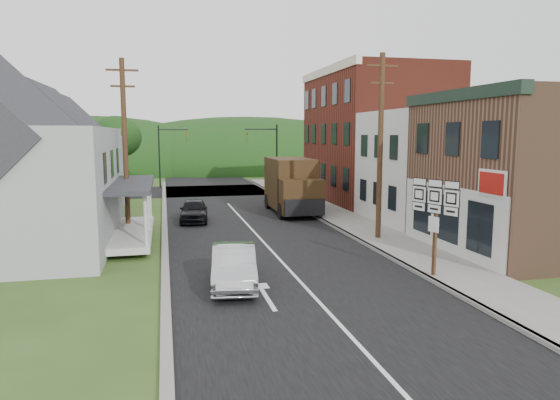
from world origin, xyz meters
TOP-DOWN VIEW (x-y plane):
  - ground at (0.00, 0.00)m, footprint 120.00×120.00m
  - road at (0.00, 10.00)m, footprint 9.00×90.00m
  - cross_road at (0.00, 27.00)m, footprint 60.00×9.00m
  - sidewalk_right at (5.90, 8.00)m, footprint 2.80×55.00m
  - curb_right at (4.55, 8.00)m, footprint 0.20×55.00m
  - curb_left at (-4.65, 8.00)m, footprint 0.30×55.00m
  - storefront_tan at (11.30, 0.00)m, footprint 8.00×8.00m
  - storefront_white at (11.30, 7.50)m, footprint 8.00×7.00m
  - storefront_red at (11.30, 17.00)m, footprint 8.00×12.00m
  - house_blue at (-11.00, 17.00)m, footprint 7.14×8.16m
  - house_cream at (-11.50, 26.00)m, footprint 7.14×8.16m
  - utility_pole_right at (5.60, 3.50)m, footprint 1.60×0.26m
  - utility_pole_left at (-6.50, 8.00)m, footprint 1.60×0.26m
  - traffic_signal_right at (4.30, 23.50)m, footprint 2.87×0.20m
  - traffic_signal_left at (-4.30, 30.50)m, footprint 2.87×0.20m
  - tree_left_d at (-9.00, 32.00)m, footprint 4.80×4.80m
  - forested_ridge at (0.00, 55.00)m, footprint 90.00×30.00m
  - silver_sedan at (-2.34, -2.30)m, footprint 1.97×4.34m
  - dark_sedan at (-2.93, 10.81)m, footprint 1.91×4.08m
  - delivery_van at (3.58, 12.66)m, footprint 2.77×6.47m
  - route_sign_cluster at (4.75, -3.13)m, footprint 0.75×1.93m
  - warning_sign at (6.14, -0.71)m, footprint 0.16×0.74m

SIDE VIEW (x-z plane):
  - ground at x=0.00m, z-range 0.00..0.00m
  - road at x=0.00m, z-range -0.01..0.01m
  - cross_road at x=0.00m, z-range -0.01..0.01m
  - forested_ridge at x=0.00m, z-range -8.00..8.00m
  - curb_left at x=-4.65m, z-range 0.00..0.12m
  - sidewalk_right at x=5.90m, z-range 0.00..0.15m
  - curb_right at x=4.55m, z-range 0.00..0.15m
  - dark_sedan at x=-2.93m, z-range 0.00..1.35m
  - silver_sedan at x=-2.34m, z-range 0.00..1.38m
  - delivery_van at x=3.58m, z-range 0.02..3.61m
  - warning_sign at x=6.14m, z-range 0.52..3.20m
  - route_sign_cluster at x=4.75m, z-range 0.67..4.21m
  - storefront_white at x=11.30m, z-range 0.00..6.50m
  - storefront_tan at x=11.30m, z-range 0.00..7.00m
  - house_blue at x=-11.00m, z-range 0.05..7.33m
  - house_cream at x=-11.50m, z-range 0.05..7.33m
  - traffic_signal_right at x=4.30m, z-range 0.76..6.76m
  - traffic_signal_left at x=-4.30m, z-range 0.76..6.76m
  - utility_pole_right at x=5.60m, z-range 0.16..9.16m
  - utility_pole_left at x=-6.50m, z-range 0.16..9.16m
  - tree_left_d at x=-9.00m, z-range 1.41..8.35m
  - storefront_red at x=11.30m, z-range 0.00..10.00m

